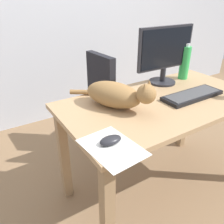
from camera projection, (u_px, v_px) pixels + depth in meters
ground_plane at (154, 186)px, 1.85m from camera, size 8.00×8.00×0.00m
back_wall at (64, 0)px, 2.41m from camera, size 6.00×0.04×2.60m
desk at (161, 116)px, 1.55m from camera, size 1.33×0.70×0.75m
office_chair at (113, 107)px, 2.21m from camera, size 0.48×0.48×0.92m
monitor at (165, 53)px, 1.68m from camera, size 0.48×0.20×0.41m
keyboard at (192, 95)px, 1.53m from camera, size 0.44×0.15×0.03m
cat at (116, 94)px, 1.37m from camera, size 0.32×0.56×0.20m
computer_mouse at (111, 140)px, 1.06m from camera, size 0.11×0.06×0.04m
paper_sheet at (112, 147)px, 1.04m from camera, size 0.23×0.31×0.00m
water_bottle at (185, 62)px, 1.81m from camera, size 0.07×0.07×0.28m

